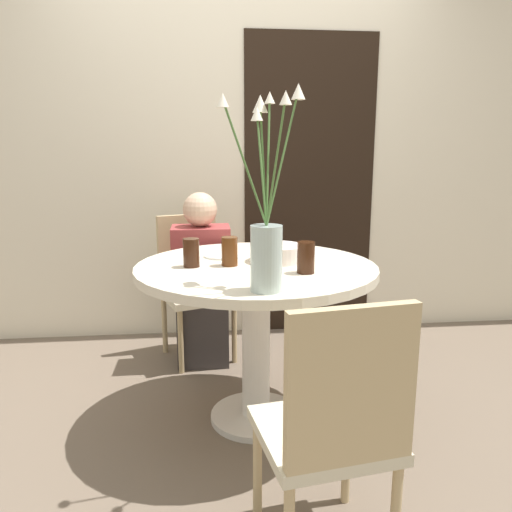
% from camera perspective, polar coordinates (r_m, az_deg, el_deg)
% --- Properties ---
extents(ground_plane, '(16.00, 16.00, 0.00)m').
position_cam_1_polar(ground_plane, '(2.57, 0.00, -18.06)').
color(ground_plane, '#6B5B4C').
extents(wall_back, '(8.00, 0.05, 2.60)m').
position_cam_1_polar(wall_back, '(3.46, -2.24, 12.27)').
color(wall_back, beige).
rests_on(wall_back, ground_plane).
extents(doorway_panel, '(0.90, 0.01, 2.05)m').
position_cam_1_polar(doorway_panel, '(3.51, 6.10, 7.72)').
color(doorway_panel, black).
rests_on(doorway_panel, ground_plane).
extents(dining_table, '(1.10, 1.10, 0.77)m').
position_cam_1_polar(dining_table, '(2.32, 0.00, -4.68)').
color(dining_table, beige).
rests_on(dining_table, ground_plane).
extents(chair_left_flank, '(0.51, 0.51, 0.89)m').
position_cam_1_polar(chair_left_flank, '(3.16, -7.20, -2.59)').
color(chair_left_flank, beige).
rests_on(chair_left_flank, ground_plane).
extents(chair_near_front, '(0.46, 0.46, 0.89)m').
position_cam_1_polar(chair_near_front, '(1.59, 8.95, -18.26)').
color(chair_near_front, beige).
rests_on(chair_near_front, ground_plane).
extents(birthday_cake, '(0.24, 0.24, 0.12)m').
position_cam_1_polar(birthday_cake, '(2.34, 2.44, 0.33)').
color(birthday_cake, white).
rests_on(birthday_cake, dining_table).
extents(flower_vase, '(0.33, 0.30, 0.75)m').
position_cam_1_polar(flower_vase, '(1.83, 1.20, 3.12)').
color(flower_vase, '#B2C6C1').
rests_on(flower_vase, dining_table).
extents(side_plate, '(0.18, 0.18, 0.01)m').
position_cam_1_polar(side_plate, '(2.45, -3.93, 0.04)').
color(side_plate, white).
rests_on(side_plate, dining_table).
extents(drink_glass_0, '(0.07, 0.07, 0.13)m').
position_cam_1_polar(drink_glass_0, '(2.25, -3.04, 0.54)').
color(drink_glass_0, '#51280F').
rests_on(drink_glass_0, dining_table).
extents(drink_glass_1, '(0.07, 0.07, 0.13)m').
position_cam_1_polar(drink_glass_1, '(2.24, -7.41, 0.37)').
color(drink_glass_1, '#33190C').
rests_on(drink_glass_1, dining_table).
extents(drink_glass_2, '(0.08, 0.08, 0.13)m').
position_cam_1_polar(drink_glass_2, '(2.12, 5.72, -0.17)').
color(drink_glass_2, '#33190C').
rests_on(drink_glass_2, dining_table).
extents(person_woman, '(0.34, 0.24, 1.05)m').
position_cam_1_polar(person_woman, '(3.01, -6.21, -3.36)').
color(person_woman, '#383333').
rests_on(person_woman, ground_plane).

